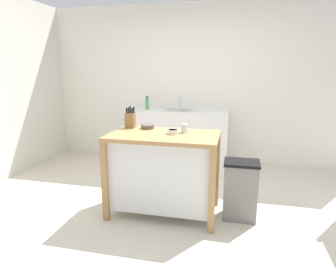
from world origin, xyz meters
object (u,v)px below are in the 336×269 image
(bowl_stoneware_deep, at_px, (173,132))
(trash_bin, at_px, (240,190))
(knife_block, at_px, (130,120))
(drinking_cup, at_px, (184,128))
(bowl_ceramic_small, at_px, (148,126))
(bottle_spray_cleaner, at_px, (147,103))
(kitchen_island, at_px, (164,169))
(sink_faucet, at_px, (180,102))

(bowl_stoneware_deep, relative_size, trash_bin, 0.19)
(knife_block, xyz_separation_m, drinking_cup, (0.66, -0.13, -0.04))
(bowl_ceramic_small, xyz_separation_m, drinking_cup, (0.45, -0.12, 0.02))
(bowl_ceramic_small, bearing_deg, bottle_spray_cleaner, 107.30)
(knife_block, height_order, trash_bin, knife_block)
(bottle_spray_cleaner, bearing_deg, trash_bin, -46.84)
(kitchen_island, xyz_separation_m, trash_bin, (0.82, 0.05, -0.18))
(bowl_ceramic_small, distance_m, bottle_spray_cleaner, 1.51)
(kitchen_island, distance_m, sink_faucet, 1.94)
(drinking_cup, xyz_separation_m, trash_bin, (0.62, -0.05, -0.62))
(drinking_cup, bearing_deg, kitchen_island, -151.73)
(kitchen_island, distance_m, bowl_stoneware_deep, 0.43)
(kitchen_island, relative_size, drinking_cup, 11.74)
(trash_bin, bearing_deg, knife_block, 171.68)
(knife_block, bearing_deg, kitchen_island, -27.76)
(kitchen_island, xyz_separation_m, bowl_ceramic_small, (-0.25, 0.23, 0.42))
(bowl_ceramic_small, relative_size, drinking_cup, 1.53)
(knife_block, xyz_separation_m, bowl_stoneware_deep, (0.55, -0.21, -0.07))
(bowl_ceramic_small, distance_m, drinking_cup, 0.46)
(kitchen_island, distance_m, drinking_cup, 0.50)
(knife_block, relative_size, trash_bin, 0.40)
(knife_block, height_order, drinking_cup, knife_block)
(knife_block, height_order, bowl_stoneware_deep, knife_block)
(drinking_cup, height_order, sink_faucet, sink_faucet)
(kitchen_island, bearing_deg, bottle_spray_cleaner, 112.64)
(bowl_stoneware_deep, xyz_separation_m, trash_bin, (0.72, 0.03, -0.60))
(bowl_stoneware_deep, bearing_deg, kitchen_island, -164.31)
(bowl_stoneware_deep, height_order, bottle_spray_cleaner, bottle_spray_cleaner)
(bowl_stoneware_deep, bearing_deg, bowl_ceramic_small, 149.19)
(bottle_spray_cleaner, bearing_deg, knife_block, -80.52)
(knife_block, height_order, bottle_spray_cleaner, knife_block)
(kitchen_island, distance_m, trash_bin, 0.84)
(trash_bin, distance_m, sink_faucet, 2.18)
(kitchen_island, relative_size, trash_bin, 1.83)
(bowl_stoneware_deep, distance_m, drinking_cup, 0.14)
(bowl_ceramic_small, bearing_deg, knife_block, 176.82)
(knife_block, relative_size, drinking_cup, 2.57)
(sink_faucet, bearing_deg, bottle_spray_cleaner, -159.03)
(bowl_stoneware_deep, relative_size, drinking_cup, 1.25)
(drinking_cup, relative_size, bottle_spray_cleaner, 0.46)
(knife_block, relative_size, bottle_spray_cleaner, 1.18)
(kitchen_island, bearing_deg, bowl_ceramic_small, 137.22)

